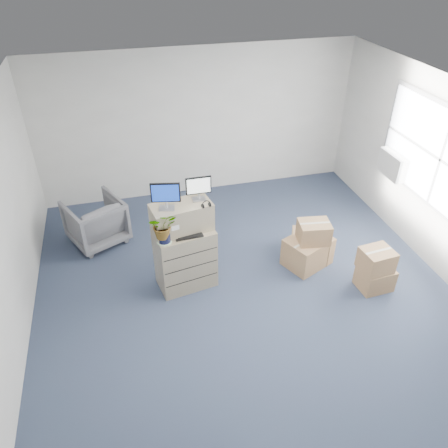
% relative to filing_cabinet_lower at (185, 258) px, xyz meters
% --- Properties ---
extents(ground, '(7.00, 7.00, 0.00)m').
position_rel_filing_cabinet_lower_xyz_m(ground, '(0.80, -0.73, -0.48)').
color(ground, '#282F49').
rests_on(ground, ground).
extents(wall_back, '(6.00, 0.02, 2.80)m').
position_rel_filing_cabinet_lower_xyz_m(wall_back, '(0.80, 2.78, 0.92)').
color(wall_back, '#B4B2AB').
rests_on(wall_back, ground).
extents(window, '(0.07, 2.72, 1.52)m').
position_rel_filing_cabinet_lower_xyz_m(window, '(3.76, -0.23, 1.22)').
color(window, gray).
rests_on(window, wall_right).
extents(ac_unit, '(0.24, 0.60, 0.40)m').
position_rel_filing_cabinet_lower_xyz_m(ac_unit, '(3.67, 0.67, 0.72)').
color(ac_unit, silver).
rests_on(ac_unit, wall_right).
extents(filing_cabinet_lower, '(0.89, 0.63, 0.96)m').
position_rel_filing_cabinet_lower_xyz_m(filing_cabinet_lower, '(0.00, 0.00, 0.00)').
color(filing_cabinet_lower, '#9A8B6A').
rests_on(filing_cabinet_lower, ground).
extents(filing_cabinet_upper, '(0.88, 0.54, 0.41)m').
position_rel_filing_cabinet_lower_xyz_m(filing_cabinet_upper, '(-0.01, 0.04, 0.68)').
color(filing_cabinet_upper, '#9A8B6A').
rests_on(filing_cabinet_upper, filing_cabinet_lower).
extents(monitor_left, '(0.38, 0.19, 0.38)m').
position_rel_filing_cabinet_lower_xyz_m(monitor_left, '(-0.21, -0.01, 1.10)').
color(monitor_left, '#99999E').
rests_on(monitor_left, filing_cabinet_upper).
extents(monitor_right, '(0.35, 0.13, 0.34)m').
position_rel_filing_cabinet_lower_xyz_m(monitor_right, '(0.26, 0.11, 1.08)').
color(monitor_right, '#99999E').
rests_on(monitor_right, filing_cabinet_upper).
extents(headphones, '(0.12, 0.03, 0.12)m').
position_rel_filing_cabinet_lower_xyz_m(headphones, '(0.31, -0.09, 0.92)').
color(headphones, black).
rests_on(headphones, filing_cabinet_upper).
extents(keyboard, '(0.39, 0.18, 0.02)m').
position_rel_filing_cabinet_lower_xyz_m(keyboard, '(0.05, -0.13, 0.49)').
color(keyboard, black).
rests_on(keyboard, filing_cabinet_lower).
extents(mouse, '(0.09, 0.07, 0.03)m').
position_rel_filing_cabinet_lower_xyz_m(mouse, '(0.34, -0.03, 0.49)').
color(mouse, silver).
rests_on(mouse, filing_cabinet_lower).
extents(water_bottle, '(0.07, 0.07, 0.25)m').
position_rel_filing_cabinet_lower_xyz_m(water_bottle, '(0.05, 0.06, 0.60)').
color(water_bottle, '#909498').
rests_on(water_bottle, filing_cabinet_lower).
extents(phone_dock, '(0.07, 0.06, 0.14)m').
position_rel_filing_cabinet_lower_xyz_m(phone_dock, '(-0.05, 0.03, 0.52)').
color(phone_dock, silver).
rests_on(phone_dock, filing_cabinet_lower).
extents(external_drive, '(0.20, 0.17, 0.05)m').
position_rel_filing_cabinet_lower_xyz_m(external_drive, '(0.35, 0.15, 0.50)').
color(external_drive, black).
rests_on(external_drive, filing_cabinet_lower).
extents(tissue_box, '(0.24, 0.18, 0.08)m').
position_rel_filing_cabinet_lower_xyz_m(tissue_box, '(0.29, 0.12, 0.57)').
color(tissue_box, '#4092DA').
rests_on(tissue_box, external_drive).
extents(potted_plant, '(0.38, 0.42, 0.39)m').
position_rel_filing_cabinet_lower_xyz_m(potted_plant, '(-0.29, -0.18, 0.70)').
color(potted_plant, '#A5C59E').
rests_on(potted_plant, filing_cabinet_lower).
extents(office_chair, '(1.10, 1.07, 0.86)m').
position_rel_filing_cabinet_lower_xyz_m(office_chair, '(-1.26, 1.44, -0.05)').
color(office_chair, '#5A595E').
rests_on(office_chair, ground).
extents(cardboard_boxes, '(1.41, 1.52, 0.80)m').
position_rel_filing_cabinet_lower_xyz_m(cardboard_boxes, '(2.16, -0.18, -0.18)').
color(cardboard_boxes, '#906345').
rests_on(cardboard_boxes, ground).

